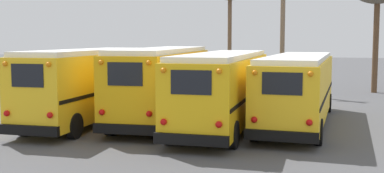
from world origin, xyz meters
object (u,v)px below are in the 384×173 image
school_bus_1 (163,81)px  school_bus_2 (223,87)px  school_bus_3 (298,87)px  utility_pole (283,29)px  school_bus_0 (87,83)px

school_bus_1 → school_bus_2: school_bus_1 is taller
school_bus_1 → school_bus_3: (6.08, 0.56, -0.15)m
school_bus_1 → school_bus_3: school_bus_1 is taller
school_bus_2 → utility_pole: bearing=84.2°
school_bus_1 → school_bus_3: bearing=5.3°
school_bus_0 → school_bus_3: 9.35m
school_bus_2 → utility_pole: 13.90m
school_bus_3 → utility_pole: (-1.66, 12.01, 2.78)m
utility_pole → school_bus_2: bearing=-95.8°
school_bus_0 → school_bus_1: school_bus_1 is taller
school_bus_0 → school_bus_3: size_ratio=0.86×
school_bus_1 → school_bus_2: size_ratio=0.99×
school_bus_1 → utility_pole: 13.59m
school_bus_0 → school_bus_1: bearing=26.4°
school_bus_0 → school_bus_2: 6.10m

